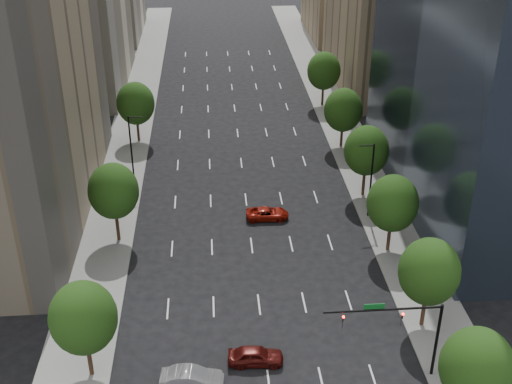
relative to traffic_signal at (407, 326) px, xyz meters
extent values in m
cube|color=slate|center=(-26.03, 30.00, -5.10)|extent=(6.00, 200.00, 0.15)
cube|color=slate|center=(4.97, 30.00, -5.10)|extent=(6.00, 200.00, 0.15)
ellipsoid|color=#1A3A10|center=(3.47, -5.00, 0.23)|extent=(5.20, 5.20, 5.98)
cylinder|color=#382316|center=(3.47, 6.00, -3.17)|extent=(0.36, 0.36, 4.00)
ellipsoid|color=#1A3A10|center=(3.47, 6.00, 0.59)|extent=(5.20, 5.20, 5.98)
cylinder|color=#382316|center=(3.47, 18.00, -3.22)|extent=(0.36, 0.36, 3.90)
ellipsoid|color=#1A3A10|center=(3.47, 18.00, 0.44)|extent=(5.20, 5.20, 5.98)
cylinder|color=#382316|center=(3.47, 30.00, -3.12)|extent=(0.36, 0.36, 4.10)
ellipsoid|color=#1A3A10|center=(3.47, 30.00, 0.73)|extent=(5.20, 5.20, 5.98)
cylinder|color=#382316|center=(3.47, 44.00, -3.27)|extent=(0.36, 0.36, 3.80)
ellipsoid|color=#1A3A10|center=(3.47, 44.00, 0.30)|extent=(5.20, 5.20, 5.98)
cylinder|color=#382316|center=(3.47, 60.00, -3.17)|extent=(0.36, 0.36, 4.00)
ellipsoid|color=#1A3A10|center=(3.47, 60.00, 0.59)|extent=(5.20, 5.20, 5.98)
cylinder|color=#382316|center=(-24.53, 2.00, -3.17)|extent=(0.36, 0.36, 4.00)
ellipsoid|color=#1A3A10|center=(-24.53, 2.00, 0.59)|extent=(5.20, 5.20, 5.98)
cylinder|color=#382316|center=(-24.53, 22.00, -3.10)|extent=(0.36, 0.36, 4.15)
ellipsoid|color=#1A3A10|center=(-24.53, 22.00, 0.80)|extent=(5.20, 5.20, 5.98)
cylinder|color=#382316|center=(-24.53, 48.00, -3.20)|extent=(0.36, 0.36, 3.95)
ellipsoid|color=#1A3A10|center=(-24.53, 48.00, 0.52)|extent=(5.20, 5.20, 5.98)
cylinder|color=black|center=(2.97, 25.00, -0.67)|extent=(0.20, 0.20, 9.00)
cylinder|color=black|center=(2.17, 25.00, 3.63)|extent=(1.60, 0.14, 0.14)
cylinder|color=black|center=(-24.03, 35.00, -0.67)|extent=(0.20, 0.20, 9.00)
cylinder|color=black|center=(-23.23, 35.00, 3.63)|extent=(1.60, 0.14, 0.14)
cylinder|color=black|center=(2.47, 0.00, -1.67)|extent=(0.24, 0.24, 7.00)
cylinder|color=black|center=(-2.03, 0.00, 1.63)|extent=(9.00, 0.18, 0.18)
imported|color=black|center=(-0.53, 0.00, 1.08)|extent=(0.18, 0.22, 1.10)
imported|color=black|center=(-5.03, 0.00, 1.08)|extent=(0.18, 0.22, 1.10)
sphere|color=#FF0C07|center=(-0.53, -0.18, 1.28)|extent=(0.20, 0.20, 0.20)
sphere|color=#FF0C07|center=(-5.03, -0.18, 1.28)|extent=(0.20, 0.20, 0.20)
cube|color=#0C591E|center=(-2.73, 0.00, 1.98)|extent=(1.60, 0.06, 0.45)
imported|color=#470E0B|center=(-11.40, 2.38, -4.40)|extent=(4.62, 2.06, 1.54)
imported|color=#A1A1A6|center=(-16.54, 0.15, -4.36)|extent=(5.03, 2.12, 1.62)
imported|color=maroon|center=(-8.39, 25.40, -4.51)|extent=(4.81, 2.25, 1.33)
camera|label=1|loc=(-14.39, -38.50, 32.76)|focal=46.51mm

